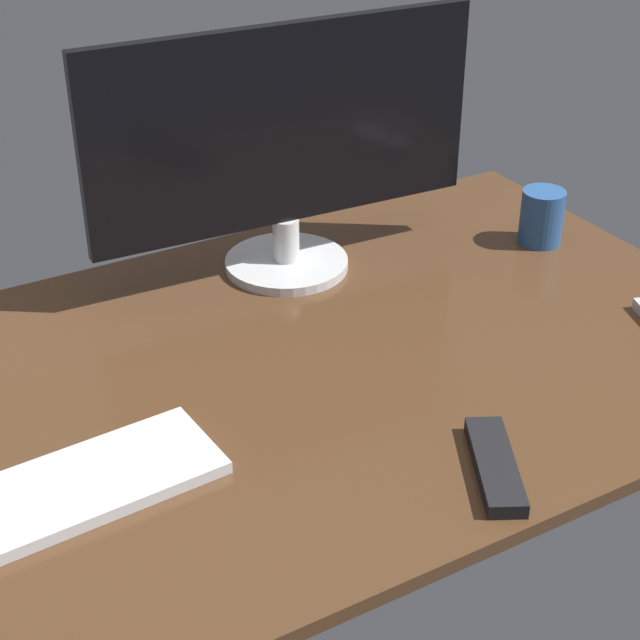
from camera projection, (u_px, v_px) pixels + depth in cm
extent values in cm
cube|color=#4C301C|center=(281.00, 375.00, 141.50)|extent=(140.00, 84.00, 2.00)
cylinder|color=silver|center=(287.00, 263.00, 166.55)|extent=(20.11, 20.11, 1.54)
cylinder|color=silver|center=(286.00, 239.00, 164.31)|extent=(4.29, 4.29, 7.19)
cube|color=black|center=(284.00, 126.00, 154.53)|extent=(63.64, 5.27, 31.04)
cube|color=silver|center=(68.00, 491.00, 117.70)|extent=(36.67, 15.82, 1.58)
cube|color=black|center=(495.00, 465.00, 121.39)|extent=(12.03, 17.17, 1.94)
cylinder|color=#28518C|center=(542.00, 217.00, 172.57)|extent=(7.31, 7.31, 9.45)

